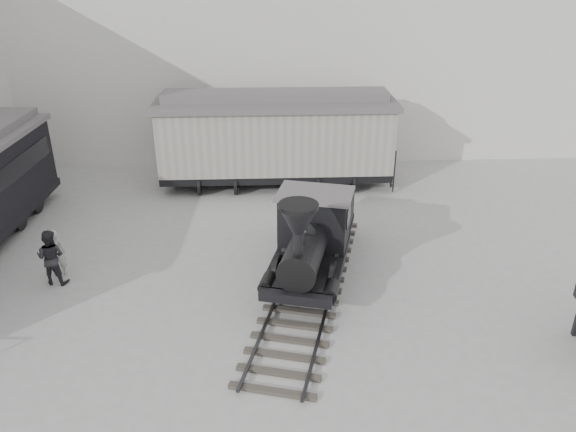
{
  "coord_description": "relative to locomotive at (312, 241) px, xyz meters",
  "views": [
    {
      "loc": [
        0.08,
        -11.86,
        9.35
      ],
      "look_at": [
        0.89,
        3.58,
        2.0
      ],
      "focal_mm": 35.0,
      "sensor_mm": 36.0,
      "label": 1
    }
  ],
  "objects": [
    {
      "name": "ground",
      "position": [
        -1.63,
        -3.32,
        -1.26
      ],
      "size": [
        90.0,
        90.0,
        0.0
      ],
      "primitive_type": "plane",
      "color": "#9E9E9B"
    },
    {
      "name": "north_wall",
      "position": [
        -1.63,
        11.66,
        4.29
      ],
      "size": [
        34.0,
        2.51,
        11.0
      ],
      "color": "silver",
      "rests_on": "ground"
    },
    {
      "name": "locomotive",
      "position": [
        0.0,
        0.0,
        0.0
      ],
      "size": [
        4.55,
        9.88,
        3.41
      ],
      "rotation": [
        0.0,
        0.0,
        -0.26
      ],
      "color": "#413C36",
      "rests_on": "ground"
    },
    {
      "name": "boxcar",
      "position": [
        -0.87,
        7.83,
        0.9
      ],
      "size": [
        10.06,
        3.18,
        4.12
      ],
      "rotation": [
        0.0,
        0.0,
        -0.01
      ],
      "color": "black",
      "rests_on": "ground"
    },
    {
      "name": "visitor_a",
      "position": [
        -7.99,
        0.53,
        -0.47
      ],
      "size": [
        0.64,
        0.48,
        1.58
      ],
      "primitive_type": "imported",
      "rotation": [
        0.0,
        0.0,
        3.33
      ],
      "color": "#B3B1A7",
      "rests_on": "ground"
    },
    {
      "name": "visitor_b",
      "position": [
        -7.98,
        0.05,
        -0.37
      ],
      "size": [
        0.96,
        0.8,
        1.79
      ],
      "primitive_type": "imported",
      "rotation": [
        0.0,
        0.0,
        2.99
      ],
      "color": "#242427",
      "rests_on": "ground"
    }
  ]
}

